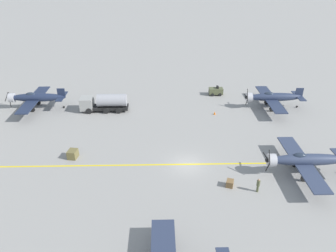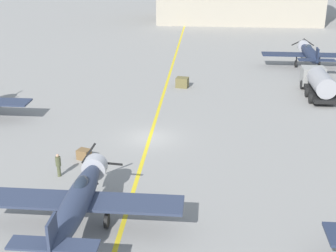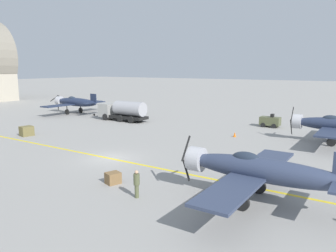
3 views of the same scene
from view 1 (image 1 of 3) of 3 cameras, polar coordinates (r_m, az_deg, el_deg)
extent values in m
plane|color=gray|center=(42.15, 3.42, -6.67)|extent=(400.00, 400.00, 0.00)
cube|color=yellow|center=(42.15, 3.42, -6.67)|extent=(0.30, 160.00, 0.01)
ellipsoid|color=#313B55|center=(42.69, 23.28, -5.40)|extent=(1.50, 9.50, 1.42)
cylinder|color=#B7B7BC|center=(41.06, 17.59, -5.69)|extent=(1.58, 0.90, 1.58)
ellipsoid|color=#232D3D|center=(41.95, 22.00, -4.83)|extent=(0.80, 1.70, 0.76)
cube|color=#313B55|center=(42.56, 22.26, -5.84)|extent=(12.00, 2.10, 0.16)
sphere|color=black|center=(40.91, 16.93, -5.72)|extent=(0.56, 0.56, 0.56)
cube|color=black|center=(41.02, 16.93, -6.93)|extent=(0.91, 0.06, 1.63)
cube|color=black|center=(41.57, 16.60, -5.00)|extent=(1.76, 0.06, 0.25)
cube|color=black|center=(40.14, 17.26, -5.22)|extent=(1.08, 0.06, 1.54)
cylinder|color=black|center=(41.77, 22.85, -7.68)|extent=(0.14, 0.14, 1.26)
cylinder|color=black|center=(42.11, 22.70, -8.38)|extent=(0.22, 0.90, 0.90)
cylinder|color=black|center=(44.03, 21.42, -5.47)|extent=(0.14, 0.14, 1.26)
cylinder|color=black|center=(44.36, 21.28, -6.15)|extent=(0.22, 0.90, 0.90)
ellipsoid|color=#1F2943|center=(60.67, -21.71, 4.65)|extent=(1.50, 9.50, 1.42)
cylinder|color=#B7B7BC|center=(62.36, -25.56, 4.47)|extent=(1.58, 0.90, 1.58)
ellipsoid|color=#232D3D|center=(60.88, -22.81, 5.09)|extent=(0.80, 1.70, 0.76)
cube|color=#1F2943|center=(61.06, -22.33, 4.33)|extent=(12.00, 2.10, 0.16)
cube|color=#1F2943|center=(59.32, -18.02, 4.92)|extent=(4.40, 1.10, 0.12)
cube|color=#1F2943|center=(59.09, -18.11, 5.51)|extent=(0.14, 1.30, 1.60)
sphere|color=black|center=(62.57, -25.98, 4.45)|extent=(0.56, 0.56, 0.56)
cube|color=black|center=(63.03, -25.82, 5.11)|extent=(1.55, 0.06, 1.06)
cube|color=black|center=(61.78, -26.32, 4.51)|extent=(1.62, 0.06, 0.93)
cube|color=black|center=(62.91, -25.80, 3.74)|extent=(0.22, 0.06, 1.75)
cylinder|color=black|center=(60.01, -22.67, 3.20)|extent=(0.14, 0.14, 1.26)
cylinder|color=black|center=(60.25, -22.57, 2.66)|extent=(0.22, 0.90, 0.90)
cylinder|color=black|center=(62.58, -21.79, 4.34)|extent=(0.14, 0.14, 1.26)
cylinder|color=black|center=(62.82, -21.69, 3.82)|extent=(0.22, 0.90, 0.90)
cylinder|color=black|center=(60.06, -17.69, 3.15)|extent=(0.12, 0.36, 0.36)
ellipsoid|color=#27324B|center=(59.52, 18.13, 4.83)|extent=(1.50, 9.50, 1.42)
cylinder|color=#B7B7BC|center=(58.20, 13.98, 4.89)|extent=(1.58, 0.90, 1.58)
ellipsoid|color=#232D3D|center=(58.95, 17.16, 5.35)|extent=(0.80, 1.70, 0.76)
cube|color=#27324B|center=(59.40, 17.39, 4.54)|extent=(12.00, 2.10, 0.16)
cube|color=#27324B|center=(60.94, 21.80, 4.88)|extent=(4.40, 1.10, 0.12)
cube|color=#27324B|center=(60.72, 21.90, 5.45)|extent=(0.14, 1.30, 1.60)
sphere|color=black|center=(58.07, 13.50, 4.89)|extent=(0.56, 0.56, 0.56)
cube|color=black|center=(58.86, 13.30, 5.19)|extent=(1.75, 0.06, 0.20)
cube|color=black|center=(57.42, 13.68, 5.45)|extent=(0.94, 0.06, 1.61)
cube|color=black|center=(57.94, 13.53, 4.04)|extent=(1.05, 0.06, 1.56)
cylinder|color=black|center=(58.33, 17.73, 3.39)|extent=(0.14, 0.14, 1.26)
cylinder|color=black|center=(58.58, 17.64, 2.83)|extent=(0.22, 0.90, 0.90)
cylinder|color=black|center=(60.94, 16.90, 4.55)|extent=(0.14, 0.14, 1.26)
cylinder|color=black|center=(61.18, 16.82, 4.01)|extent=(0.22, 0.90, 0.90)
cylinder|color=black|center=(61.70, 21.53, 3.15)|extent=(0.12, 0.36, 0.36)
cube|color=black|center=(57.13, -10.96, 3.22)|extent=(2.25, 8.00, 0.40)
cube|color=#999993|center=(57.38, -13.95, 3.88)|extent=(2.50, 2.08, 2.00)
cylinder|color=#9E9EA3|center=(56.41, -9.75, 4.45)|extent=(2.10, 4.96, 2.10)
cylinder|color=black|center=(56.59, -13.60, 2.56)|extent=(0.30, 1.00, 1.00)
cylinder|color=black|center=(58.71, -13.17, 3.54)|extent=(0.30, 1.00, 1.00)
cylinder|color=black|center=(56.05, -10.72, 2.61)|extent=(0.30, 1.00, 1.00)
cylinder|color=black|center=(58.18, -10.39, 3.60)|extent=(0.30, 1.00, 1.00)
cylinder|color=black|center=(55.74, -8.61, 2.65)|extent=(0.30, 1.00, 1.00)
cylinder|color=black|center=(57.89, -8.35, 3.64)|extent=(0.30, 1.00, 1.00)
cube|color=#515638|center=(63.31, 8.34, 6.07)|extent=(1.40, 2.60, 1.10)
cube|color=black|center=(63.08, 8.62, 6.72)|extent=(0.70, 0.36, 0.44)
cylinder|color=black|center=(62.75, 7.75, 5.41)|extent=(0.20, 0.60, 0.60)
cylinder|color=black|center=(64.01, 7.58, 5.88)|extent=(0.20, 0.60, 0.60)
cylinder|color=black|center=(62.99, 9.04, 5.41)|extent=(0.20, 0.60, 0.60)
cylinder|color=black|center=(64.24, 8.84, 5.87)|extent=(0.20, 0.60, 0.60)
cylinder|color=#515638|center=(38.78, 15.34, -10.47)|extent=(0.26, 0.26, 0.83)
cylinder|color=#515638|center=(38.33, 15.48, -9.57)|extent=(0.38, 0.38, 0.69)
sphere|color=tan|center=(38.06, 15.56, -9.02)|extent=(0.22, 0.22, 0.22)
cube|color=brown|center=(38.90, 10.72, -9.78)|extent=(1.14, 1.05, 0.78)
cube|color=brown|center=(44.84, -16.25, -4.71)|extent=(1.52, 1.34, 1.13)
cone|color=orange|center=(55.38, 8.12, 2.26)|extent=(0.36, 0.36, 0.55)
camera|label=2|loc=(56.60, 44.59, 11.98)|focal=50.00mm
camera|label=3|loc=(31.18, 47.67, -13.33)|focal=35.00mm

